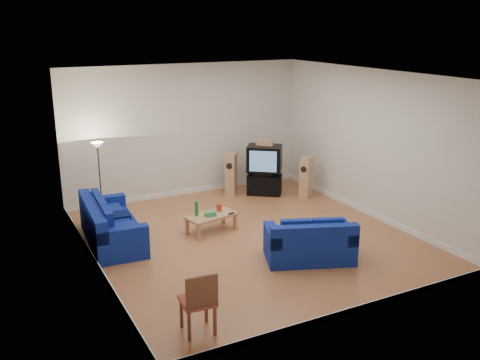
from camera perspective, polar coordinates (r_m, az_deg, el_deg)
name	(u,v)px	position (r m, az deg, el deg)	size (l,w,h in m)	color
room	(250,163)	(10.18, 1.04, 1.83)	(6.01, 6.51, 3.21)	brown
sofa_three_seat	(109,228)	(10.66, -13.77, -4.97)	(1.05, 2.19, 0.83)	navy
sofa_loveseat	(310,245)	(9.70, 7.47, -6.89)	(1.76, 1.37, 0.77)	navy
coffee_table	(211,217)	(10.89, -3.07, -3.97)	(1.10, 0.71, 0.37)	tan
bottle	(197,209)	(10.78, -4.65, -3.06)	(0.07, 0.07, 0.31)	#197233
tissue_box	(210,214)	(10.78, -3.18, -3.65)	(0.22, 0.12, 0.09)	green
red_canister	(219,207)	(11.05, -2.23, -2.94)	(0.11, 0.11, 0.15)	red
remote	(231,213)	(10.90, -0.95, -3.58)	(0.14, 0.04, 0.02)	black
tv_stand	(264,184)	(13.29, 2.62, -0.45)	(0.83, 0.46, 0.51)	black
av_receiver	(263,173)	(13.18, 2.47, 0.78)	(0.44, 0.36, 0.10)	black
television	(264,158)	(13.07, 2.63, 2.31)	(1.01, 0.97, 0.63)	black
centre_speaker	(265,142)	(13.04, 2.67, 4.03)	(0.41, 0.16, 0.14)	tan
speaker_left	(231,174)	(13.18, -0.98, 0.64)	(0.38, 0.39, 1.04)	tan
speaker_right	(306,177)	(13.06, 7.03, 0.28)	(0.38, 0.36, 1.01)	tan
floor_lamp	(98,155)	(11.94, -14.90, 2.56)	(0.28, 0.28, 1.65)	black
dining_chair	(199,300)	(7.41, -4.39, -12.62)	(0.48, 0.48, 0.93)	brown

